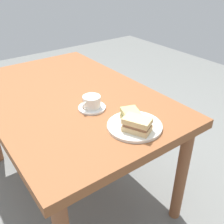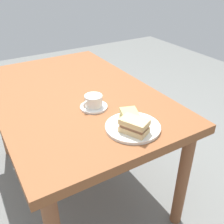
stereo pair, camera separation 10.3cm
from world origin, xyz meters
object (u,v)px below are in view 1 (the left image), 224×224
coffee_cup (92,101)px  coffee_saucer (92,108)px  sandwich_plate (135,126)px  sandwich_back (137,124)px  spoon (90,99)px  sandwich_front (131,117)px  dining_table (69,107)px

coffee_cup → coffee_saucer: bearing=-70.3°
sandwich_plate → coffee_saucer: sandwich_plate is taller
sandwich_back → coffee_cup: size_ratio=1.20×
coffee_saucer → spoon: size_ratio=1.51×
coffee_cup → spoon: coffee_cup is taller
coffee_saucer → spoon: (0.07, -0.03, 0.01)m
sandwich_front → dining_table: bearing=10.4°
sandwich_plate → sandwich_front: bearing=1.6°
sandwich_plate → spoon: size_ratio=2.69×
sandwich_back → coffee_cup: 0.31m
spoon → sandwich_front: bearing=-174.7°
dining_table → sandwich_plate: 0.50m
sandwich_plate → dining_table: bearing=10.0°
coffee_saucer → spoon: bearing=-25.2°
dining_table → coffee_cup: coffee_cup is taller
coffee_cup → dining_table: bearing=5.1°
sandwich_front → sandwich_back: sandwich_back is taller
sandwich_back → coffee_saucer: (0.30, 0.04, -0.04)m
dining_table → sandwich_back: size_ratio=9.51×
sandwich_plate → spoon: 0.34m
coffee_saucer → sandwich_back: bearing=-172.4°
sandwich_plate → sandwich_back: (-0.04, 0.02, 0.04)m
sandwich_plate → sandwich_back: bearing=150.7°
sandwich_back → spoon: 0.38m
sandwich_plate → spoon: (0.33, 0.03, 0.01)m
sandwich_back → spoon: size_ratio=1.49×
coffee_saucer → sandwich_plate: bearing=-166.3°
spoon → coffee_cup: bearing=154.0°
dining_table → sandwich_back: (-0.53, -0.06, 0.13)m
dining_table → coffee_cup: 0.26m
sandwich_plate → coffee_saucer: (0.26, 0.06, -0.00)m
coffee_saucer → coffee_cup: 0.04m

